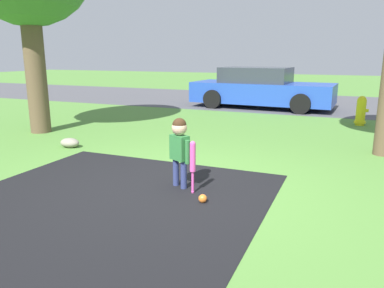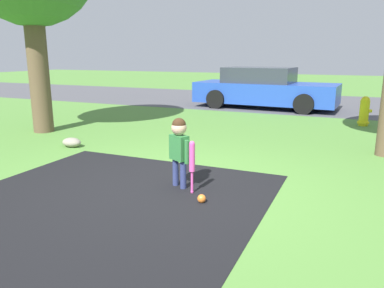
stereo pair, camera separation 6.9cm
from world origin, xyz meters
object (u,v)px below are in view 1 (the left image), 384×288
at_px(baseball_bat, 193,160).
at_px(parked_car, 261,89).
at_px(fire_hydrant, 361,111).
at_px(sports_ball, 203,199).
at_px(child, 180,143).

xyz_separation_m(baseball_bat, parked_car, (-0.96, 7.89, 0.17)).
bearing_deg(fire_hydrant, sports_ball, -106.06).
bearing_deg(parked_car, sports_ball, -78.76).
height_order(child, baseball_bat, child).
bearing_deg(baseball_bat, parked_car, 96.97).
xyz_separation_m(child, sports_ball, (0.46, -0.37, -0.53)).
distance_m(child, parked_car, 7.78).
relative_size(baseball_bat, sports_ball, 6.68).
xyz_separation_m(sports_ball, fire_hydrant, (1.72, 5.98, 0.29)).
distance_m(child, fire_hydrant, 6.02).
height_order(fire_hydrant, parked_car, parked_car).
height_order(baseball_bat, fire_hydrant, fire_hydrant).
bearing_deg(child, sports_ball, -12.90).
distance_m(sports_ball, fire_hydrant, 6.23).
xyz_separation_m(child, baseball_bat, (0.24, -0.14, -0.15)).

